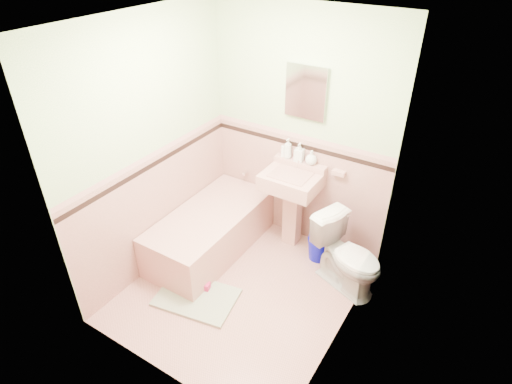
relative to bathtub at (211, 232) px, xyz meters
The scene contains 32 objects.
floor 0.75m from the bathtub, 27.65° to the right, with size 2.20×2.20×0.00m, color tan.
ceiling 2.38m from the bathtub, 27.65° to the right, with size 2.20×2.20×0.00m, color white.
wall_back 1.43m from the bathtub, 50.71° to the left, with size 2.50×2.50×0.00m, color #F1E5C4.
wall_front 1.87m from the bathtub, 66.22° to the right, with size 2.50×2.50×0.00m, color #F1E5C4.
wall_left 1.14m from the bathtub, 138.27° to the right, with size 2.50×2.50×0.00m, color #F1E5C4.
wall_right 1.95m from the bathtub, 11.45° to the right, with size 2.50×2.50×0.00m, color #F1E5C4.
wainscot_back 1.05m from the bathtub, 50.27° to the left, with size 2.00×2.00×0.00m, color tan.
wainscot_front 1.60m from the bathtub, 66.05° to the right, with size 2.00×2.00×0.00m, color tan.
wainscot_left 0.61m from the bathtub, 137.33° to the right, with size 2.20×2.20×0.00m, color tan.
wainscot_right 1.69m from the bathtub, 11.53° to the right, with size 2.20×2.20×0.00m, color tan.
accent_back 1.33m from the bathtub, 50.04° to the left, with size 2.00×2.00×0.00m, color black.
accent_front 1.79m from the bathtub, 65.95° to the right, with size 2.00×2.00×0.00m, color black.
accent_left 1.02m from the bathtub, 136.85° to the right, with size 2.20×2.20×0.00m, color black.
accent_right 1.87m from the bathtub, 11.57° to the right, with size 2.20×2.20×0.00m, color black.
cap_back 1.40m from the bathtub, 50.04° to the left, with size 2.00×2.00×0.00m, color tan.
cap_front 1.84m from the bathtub, 65.95° to the right, with size 2.00×2.00×0.00m, color tan.
cap_left 1.11m from the bathtub, 136.85° to the right, with size 2.20×2.20×0.00m, color tan.
cap_right 1.92m from the bathtub, 11.57° to the right, with size 2.20×2.20×0.00m, color tan.
bathtub is the anchor object (origin of this frame).
tub_faucet 0.83m from the bathtub, 90.00° to the left, with size 0.04×0.04×0.12m, color silver.
sink 0.89m from the bathtub, 37.93° to the left, with size 0.58×0.48×0.91m, color tan, non-canonical shape.
sink_faucet 1.20m from the bathtub, 44.58° to the left, with size 0.02×0.02×0.10m, color silver.
medicine_cabinet 1.78m from the bathtub, 47.42° to the left, with size 0.41×0.04×0.51m, color white.
soap_dish 1.51m from the bathtub, 33.57° to the left, with size 0.13×0.08×0.04m, color tan.
soap_bottle_left 1.23m from the bathtub, 53.35° to the left, with size 0.08×0.08×0.22m, color #B2B2B2.
soap_bottle_mid 1.29m from the bathtub, 46.99° to the left, with size 0.09×0.09×0.20m, color #B2B2B2.
soap_bottle_right 1.35m from the bathtub, 41.65° to the left, with size 0.12×0.12×0.15m, color #B2B2B2.
tube 1.17m from the bathtub, 56.54° to the left, with size 0.04×0.04×0.12m, color white.
toilet 1.49m from the bathtub, 10.43° to the left, with size 0.41×0.72×0.73m, color white.
bucket 1.18m from the bathtub, 24.76° to the left, with size 0.25×0.25×0.25m, color #090AB5, non-canonical shape.
bath_mat 0.78m from the bathtub, 64.19° to the right, with size 0.75×0.50×0.03m, color #97A287.
shoe 0.65m from the bathtub, 61.79° to the right, with size 0.17×0.08×0.07m, color #BF1E59.
Camera 1 is at (1.71, -2.49, 3.06)m, focal length 29.80 mm.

